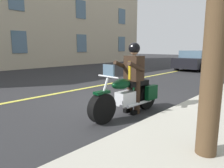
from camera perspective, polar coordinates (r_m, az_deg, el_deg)
name	(u,v)px	position (r m, az deg, el deg)	size (l,w,h in m)	color
ground_plane	(102,102)	(6.16, -2.79, -5.10)	(80.00, 80.00, 0.00)	#28282B
lane_center_stripe	(64,92)	(7.67, -13.31, -2.26)	(60.00, 0.16, 0.01)	#E5DB4C
motorcycle_main	(128,96)	(4.97, 4.51, -3.44)	(2.22, 0.65, 1.26)	black
rider_main	(133,72)	(5.02, 6.00, 3.43)	(0.64, 0.57, 1.74)	black
car_silver	(197,60)	(16.48, 22.50, 6.16)	(4.60, 1.92, 1.40)	black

